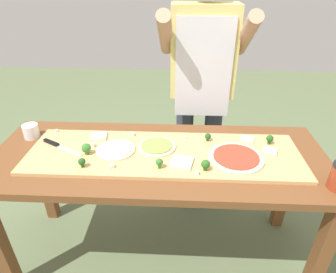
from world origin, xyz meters
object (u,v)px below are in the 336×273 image
broccoli_floret_front_mid (159,162)px  cook_center (202,79)px  broccoli_floret_back_left (206,164)px  pizza_slice_far_right (182,162)px  cheese_crumble_a (92,145)px  cheese_crumble_e (185,137)px  pizza_whole_pesto_green (157,146)px  broccoli_floret_back_right (270,139)px  pizza_slice_center (270,151)px  cheese_crumble_d (133,134)px  broccoli_floret_back_mid (82,162)px  pizza_whole_tomato_red (236,157)px  prep_table (159,171)px  pizza_slice_far_left (247,139)px  cheese_crumble_c (197,173)px  broccoli_floret_center_right (86,148)px  cheese_crumble_b (112,166)px  pizza_whole_white_garlic (116,150)px  pizza_slice_near_left (99,136)px  chefs_knife (57,145)px  cheese_crumble_f (57,131)px  broccoli_floret_front_right (208,137)px

broccoli_floret_front_mid → cook_center: size_ratio=0.03×
broccoli_floret_back_left → pizza_slice_far_right: bearing=156.7°
cheese_crumble_a → cheese_crumble_e: 0.51m
pizza_whole_pesto_green → broccoli_floret_back_right: 0.62m
pizza_slice_center → cheese_crumble_d: (-0.74, 0.14, 0.00)m
pizza_slice_far_right → broccoli_floret_back_mid: size_ratio=2.17×
pizza_whole_tomato_red → cheese_crumble_a: cheese_crumble_a is taller
pizza_whole_tomato_red → broccoli_floret_back_left: 0.19m
prep_table → broccoli_floret_back_left: (0.24, -0.15, 0.16)m
broccoli_floret_back_left → pizza_slice_far_left: bearing=48.8°
pizza_slice_far_right → cheese_crumble_a: size_ratio=4.97×
broccoli_floret_back_left → cheese_crumble_c: (-0.04, -0.03, -0.02)m
prep_table → pizza_whole_tomato_red: size_ratio=6.38×
broccoli_floret_center_right → cheese_crumble_d: bearing=44.1°
broccoli_floret_back_left → broccoli_floret_back_mid: broccoli_floret_back_left is taller
cheese_crumble_b → cook_center: 0.86m
broccoli_floret_back_mid → broccoli_floret_front_mid: bearing=1.4°
broccoli_floret_back_left → cook_center: size_ratio=0.03×
pizza_slice_center → broccoli_floret_front_mid: bearing=-163.5°
broccoli_floret_back_left → broccoli_floret_center_right: broccoli_floret_center_right is taller
pizza_whole_white_garlic → cheese_crumble_b: 0.15m
pizza_slice_center → broccoli_floret_back_left: size_ratio=1.28×
pizza_slice_near_left → cheese_crumble_e: same height
pizza_whole_pesto_green → cheese_crumble_e: (0.15, 0.11, -0.00)m
chefs_knife → broccoli_floret_front_mid: broccoli_floret_front_mid is taller
chefs_knife → cheese_crumble_c: (0.75, -0.21, 0.00)m
pizza_slice_near_left → pizza_slice_center: bearing=-6.6°
pizza_slice_far_right → broccoli_floret_back_left: (0.11, -0.05, 0.03)m
pizza_whole_pesto_green → broccoli_floret_back_mid: bearing=-150.7°
prep_table → cheese_crumble_a: bearing=175.6°
pizza_whole_tomato_red → cook_center: 0.64m
broccoli_floret_center_right → cheese_crumble_f: (-0.25, 0.22, -0.03)m
broccoli_floret_front_right → cheese_crumble_e: 0.13m
pizza_whole_pesto_green → cheese_crumble_a: 0.35m
pizza_slice_near_left → broccoli_floret_front_right: (0.62, -0.01, 0.02)m
chefs_knife → pizza_whole_tomato_red: size_ratio=0.94×
pizza_slice_far_right → cheese_crumble_a: (-0.48, 0.13, 0.00)m
pizza_whole_white_garlic → pizza_slice_near_left: pizza_whole_white_garlic is taller
pizza_slice_center → cheese_crumble_d: size_ratio=3.83×
pizza_slice_center → cheese_crumble_b: bearing=-167.4°
broccoli_floret_back_right → broccoli_floret_back_mid: broccoli_floret_back_right is taller
pizza_whole_tomato_red → cheese_crumble_d: cheese_crumble_d is taller
pizza_whole_tomato_red → cook_center: cook_center is taller
pizza_whole_pesto_green → broccoli_floret_back_left: size_ratio=3.64×
chefs_knife → cook_center: (0.79, 0.51, 0.21)m
pizza_whole_white_garlic → cheese_crumble_d: bearing=67.9°
pizza_whole_pesto_green → cheese_crumble_b: bearing=-136.1°
chefs_knife → broccoli_floret_front_mid: bearing=-16.7°
broccoli_floret_center_right → broccoli_floret_back_right: bearing=8.6°
pizza_slice_near_left → broccoli_floret_back_mid: (-0.01, -0.29, 0.02)m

